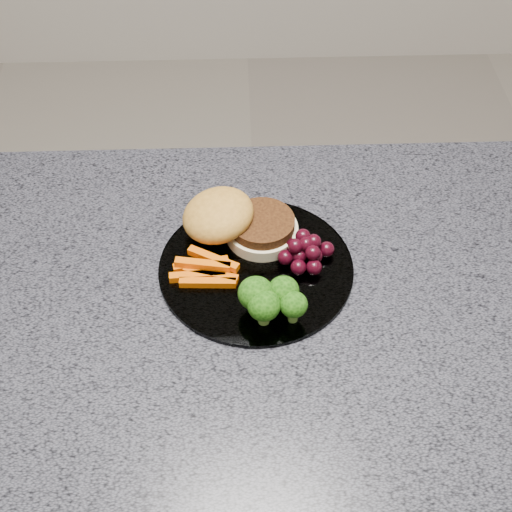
{
  "coord_description": "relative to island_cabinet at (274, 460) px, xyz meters",
  "views": [
    {
      "loc": [
        -0.05,
        -0.59,
        1.61
      ],
      "look_at": [
        -0.03,
        0.04,
        0.93
      ],
      "focal_mm": 50.0,
      "sensor_mm": 36.0,
      "label": 1
    }
  ],
  "objects": [
    {
      "name": "island_cabinet",
      "position": [
        0.0,
        0.0,
        0.0
      ],
      "size": [
        1.2,
        0.6,
        0.86
      ],
      "primitive_type": "cube",
      "color": "brown",
      "rests_on": "ground"
    },
    {
      "name": "burger",
      "position": [
        -0.06,
        0.1,
        0.5
      ],
      "size": [
        0.16,
        0.11,
        0.05
      ],
      "rotation": [
        0.0,
        0.0,
        -0.06
      ],
      "color": "beige",
      "rests_on": "plate"
    },
    {
      "name": "grape_bunch",
      "position": [
        0.03,
        0.05,
        0.49
      ],
      "size": [
        0.08,
        0.07,
        0.04
      ],
      "rotation": [
        0.0,
        0.0,
        -0.25
      ],
      "color": "black",
      "rests_on": "plate"
    },
    {
      "name": "countertop",
      "position": [
        0.0,
        0.0,
        0.45
      ],
      "size": [
        1.2,
        0.6,
        0.04
      ],
      "primitive_type": "cube",
      "color": "#494952",
      "rests_on": "island_cabinet"
    },
    {
      "name": "broccoli",
      "position": [
        -0.02,
        -0.04,
        0.51
      ],
      "size": [
        0.09,
        0.06,
        0.05
      ],
      "rotation": [
        0.0,
        0.0,
        -0.07
      ],
      "color": "#5B8430",
      "rests_on": "plate"
    },
    {
      "name": "plate",
      "position": [
        -0.03,
        0.04,
        0.47
      ],
      "size": [
        0.26,
        0.26,
        0.01
      ],
      "primitive_type": "cylinder",
      "color": "white",
      "rests_on": "countertop"
    },
    {
      "name": "carrot_sticks",
      "position": [
        -0.1,
        0.03,
        0.48
      ],
      "size": [
        0.09,
        0.06,
        0.02
      ],
      "rotation": [
        0.0,
        0.0,
        -0.43
      ],
      "color": "#DC5703",
      "rests_on": "plate"
    }
  ]
}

